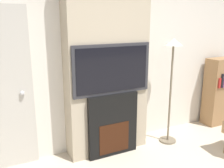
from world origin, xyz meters
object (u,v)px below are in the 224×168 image
at_px(television, 112,69).
at_px(fireplace, 112,124).
at_px(bookshelf, 218,91).
at_px(floor_lamp, 172,68).

bearing_deg(television, fireplace, 90.00).
bearing_deg(bookshelf, fireplace, -176.67).
bearing_deg(fireplace, television, -90.00).
bearing_deg(bookshelf, floor_lamp, -171.38).
relative_size(television, floor_lamp, 0.69).
distance_m(fireplace, bookshelf, 2.19).
distance_m(fireplace, television, 0.78).
relative_size(floor_lamp, bookshelf, 1.33).
xyz_separation_m(television, bookshelf, (2.18, 0.13, -0.62)).
bearing_deg(floor_lamp, bookshelf, 8.62).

